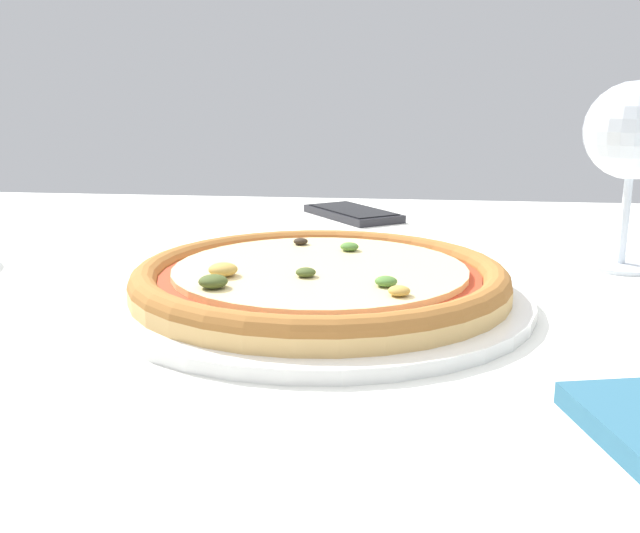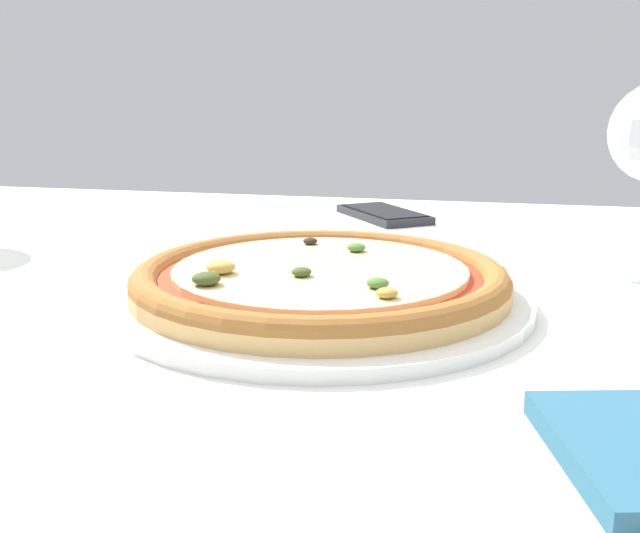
{
  "view_description": "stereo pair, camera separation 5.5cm",
  "coord_description": "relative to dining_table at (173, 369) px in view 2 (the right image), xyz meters",
  "views": [
    {
      "loc": [
        0.21,
        -0.57,
        0.91
      ],
      "look_at": [
        0.14,
        -0.03,
        0.78
      ],
      "focal_mm": 40.0,
      "sensor_mm": 36.0,
      "label": 1
    },
    {
      "loc": [
        0.26,
        -0.56,
        0.91
      ],
      "look_at": [
        0.14,
        -0.03,
        0.78
      ],
      "focal_mm": 40.0,
      "sensor_mm": 36.0,
      "label": 2
    }
  ],
  "objects": [
    {
      "name": "cell_phone",
      "position": [
        0.14,
        0.37,
        0.09
      ],
      "size": [
        0.14,
        0.16,
        0.01
      ],
      "color": "#232328",
      "rests_on": "dining_table"
    },
    {
      "name": "pizza_plate",
      "position": [
        0.14,
        -0.03,
        0.1
      ],
      "size": [
        0.33,
        0.33,
        0.04
      ],
      "color": "white",
      "rests_on": "dining_table"
    },
    {
      "name": "dining_table",
      "position": [
        0.0,
        0.0,
        0.0
      ],
      "size": [
        1.35,
        1.08,
        0.75
      ],
      "color": "#997047",
      "rests_on": "ground_plane"
    }
  ]
}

